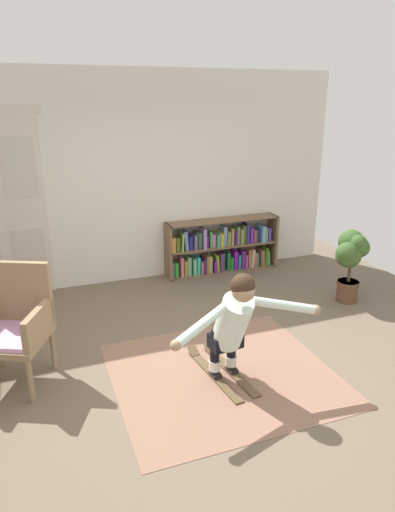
{
  "coord_description": "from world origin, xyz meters",
  "views": [
    {
      "loc": [
        -1.41,
        -3.61,
        2.51
      ],
      "look_at": [
        0.07,
        0.33,
        1.05
      ],
      "focal_mm": 31.98,
      "sensor_mm": 36.0,
      "label": 1
    }
  ],
  "objects_px": {
    "bookshelf": "(222,249)",
    "person_skier": "(234,320)",
    "wicker_chair": "(13,323)",
    "potted_plant": "(351,256)",
    "skis_pair": "(221,370)"
  },
  "relations": [
    {
      "from": "person_skier",
      "to": "skis_pair",
      "type": "bearing_deg",
      "value": 96.28
    },
    {
      "from": "potted_plant",
      "to": "skis_pair",
      "type": "relative_size",
      "value": 0.95
    },
    {
      "from": "bookshelf",
      "to": "potted_plant",
      "type": "xyz_separation_m",
      "value": [
        1.1,
        -1.57,
        0.26
      ]
    },
    {
      "from": "bookshelf",
      "to": "person_skier",
      "type": "distance_m",
      "value": 2.95
    },
    {
      "from": "wicker_chair",
      "to": "person_skier",
      "type": "bearing_deg",
      "value": -23.29
    },
    {
      "from": "wicker_chair",
      "to": "bookshelf",
      "type": "bearing_deg",
      "value": 33.7
    },
    {
      "from": "bookshelf",
      "to": "skis_pair",
      "type": "xyz_separation_m",
      "value": [
        -1.1,
        -2.52,
        -0.33
      ]
    },
    {
      "from": "potted_plant",
      "to": "person_skier",
      "type": "distance_m",
      "value": 2.46
    },
    {
      "from": "wicker_chair",
      "to": "skis_pair",
      "type": "bearing_deg",
      "value": -17.9
    },
    {
      "from": "wicker_chair",
      "to": "potted_plant",
      "type": "height_order",
      "value": "wicker_chair"
    },
    {
      "from": "bookshelf",
      "to": "person_skier",
      "type": "height_order",
      "value": "person_skier"
    },
    {
      "from": "wicker_chair",
      "to": "potted_plant",
      "type": "distance_m",
      "value": 4.02
    },
    {
      "from": "potted_plant",
      "to": "person_skier",
      "type": "height_order",
      "value": "person_skier"
    },
    {
      "from": "bookshelf",
      "to": "potted_plant",
      "type": "distance_m",
      "value": 1.93
    },
    {
      "from": "bookshelf",
      "to": "wicker_chair",
      "type": "xyz_separation_m",
      "value": [
        -2.91,
        -1.94,
        0.23
      ]
    }
  ]
}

